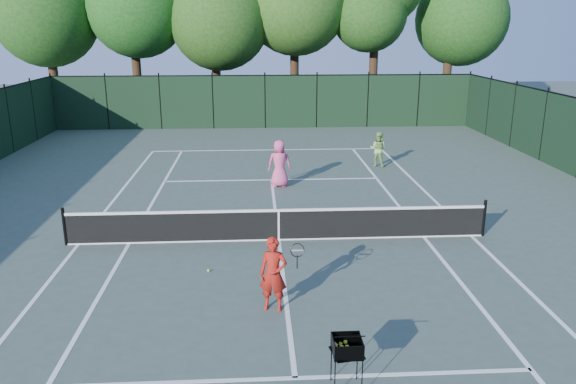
{
  "coord_description": "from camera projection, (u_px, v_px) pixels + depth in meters",
  "views": [
    {
      "loc": [
        -0.61,
        -14.59,
        5.73
      ],
      "look_at": [
        0.32,
        1.0,
        1.1
      ],
      "focal_mm": 35.0,
      "sensor_mm": 36.0,
      "label": 1
    }
  ],
  "objects": [
    {
      "name": "service_line_near",
      "position": [
        295.0,
        378.0,
        9.51
      ],
      "size": [
        8.23,
        0.1,
        0.01
      ],
      "primitive_type": "cube",
      "color": "white",
      "rests_on": "ground"
    },
    {
      "name": "player_pink",
      "position": [
        280.0,
        163.0,
        20.64
      ],
      "size": [
        0.86,
        0.57,
        1.75
      ],
      "rotation": [
        0.0,
        0.0,
        3.16
      ],
      "color": "#E14F85",
      "rests_on": "ground"
    },
    {
      "name": "sideline_doubles_left",
      "position": [
        78.0,
        244.0,
        15.32
      ],
      "size": [
        0.1,
        23.77,
        0.01
      ],
      "primitive_type": "cube",
      "color": "white",
      "rests_on": "ground"
    },
    {
      "name": "sideline_singles_right",
      "position": [
        424.0,
        237.0,
        15.86
      ],
      "size": [
        0.1,
        23.77,
        0.01
      ],
      "primitive_type": "cube",
      "color": "white",
      "rests_on": "ground"
    },
    {
      "name": "tennis_net",
      "position": [
        279.0,
        224.0,
        15.5
      ],
      "size": [
        11.69,
        0.09,
        1.06
      ],
      "color": "black",
      "rests_on": "ground"
    },
    {
      "name": "sideline_doubles_right",
      "position": [
        471.0,
        236.0,
        15.94
      ],
      "size": [
        0.1,
        23.77,
        0.01
      ],
      "primitive_type": "cube",
      "color": "white",
      "rests_on": "ground"
    },
    {
      "name": "ball_hopper",
      "position": [
        347.0,
        347.0,
        9.04
      ],
      "size": [
        0.56,
        0.56,
        0.91
      ],
      "rotation": [
        0.0,
        0.0,
        0.18
      ],
      "color": "black",
      "rests_on": "ground"
    },
    {
      "name": "service_line_far",
      "position": [
        272.0,
        180.0,
        21.76
      ],
      "size": [
        8.23,
        0.1,
        0.01
      ],
      "primitive_type": "cube",
      "color": "white",
      "rests_on": "ground"
    },
    {
      "name": "ground",
      "position": [
        279.0,
        240.0,
        15.63
      ],
      "size": [
        90.0,
        90.0,
        0.0
      ],
      "primitive_type": "plane",
      "color": "#414E45",
      "rests_on": "ground"
    },
    {
      "name": "baseline_far",
      "position": [
        268.0,
        150.0,
        27.0
      ],
      "size": [
        10.97,
        0.1,
        0.01
      ],
      "primitive_type": "cube",
      "color": "white",
      "rests_on": "ground"
    },
    {
      "name": "loose_ball_midcourt",
      "position": [
        209.0,
        270.0,
        13.61
      ],
      "size": [
        0.07,
        0.07,
        0.07
      ],
      "primitive_type": "sphere",
      "color": "#D1F432",
      "rests_on": "ground"
    },
    {
      "name": "center_service_line",
      "position": [
        279.0,
        240.0,
        15.63
      ],
      "size": [
        0.1,
        12.8,
        0.01
      ],
      "primitive_type": "cube",
      "color": "white",
      "rests_on": "ground"
    },
    {
      "name": "fence_far",
      "position": [
        265.0,
        102.0,
        32.43
      ],
      "size": [
        24.0,
        0.05,
        3.0
      ],
      "primitive_type": "cube",
      "color": "black",
      "rests_on": "ground"
    },
    {
      "name": "sideline_singles_left",
      "position": [
        129.0,
        243.0,
        15.4
      ],
      "size": [
        0.1,
        23.77,
        0.01
      ],
      "primitive_type": "cube",
      "color": "white",
      "rests_on": "ground"
    },
    {
      "name": "coach",
      "position": [
        273.0,
        274.0,
        11.61
      ],
      "size": [
        0.99,
        0.55,
        1.6
      ],
      "rotation": [
        0.0,
        0.0,
        -0.21
      ],
      "color": "#A71C13",
      "rests_on": "ground"
    },
    {
      "name": "player_green",
      "position": [
        378.0,
        149.0,
        23.71
      ],
      "size": [
        0.89,
        0.82,
        1.47
      ],
      "rotation": [
        0.0,
        0.0,
        2.68
      ],
      "color": "#8FBE5F",
      "rests_on": "ground"
    }
  ]
}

